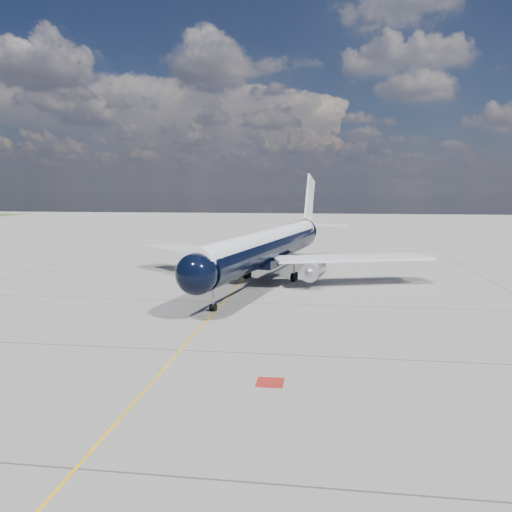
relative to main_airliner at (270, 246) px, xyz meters
name	(u,v)px	position (x,y,z in m)	size (l,w,h in m)	color
ground	(252,270)	(-3.31, 7.06, -4.20)	(320.00, 320.00, 0.00)	gray
taxiway_centerline	(246,276)	(-3.31, 2.06, -4.20)	(0.16, 160.00, 0.01)	#FFB30D
red_marking	(270,382)	(3.49, -32.94, -4.20)	(1.60, 1.60, 0.01)	maroon
main_airliner	(270,246)	(0.00, 0.00, 0.00)	(37.72, 46.51, 13.54)	black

